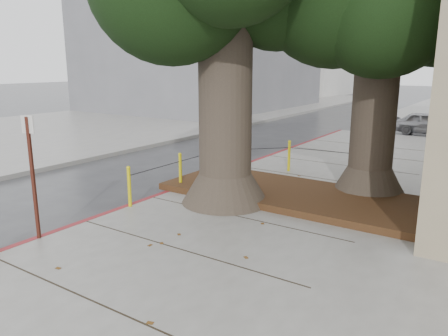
# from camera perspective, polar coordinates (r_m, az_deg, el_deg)

# --- Properties ---
(ground) EXTENTS (140.00, 140.00, 0.00)m
(ground) POSITION_cam_1_polar(r_m,az_deg,el_deg) (8.20, -8.79, -10.51)
(ground) COLOR #28282B
(ground) RESTS_ON ground
(sidewalk_opposite) EXTENTS (14.00, 60.00, 0.15)m
(sidewalk_opposite) POSITION_cam_1_polar(r_m,az_deg,el_deg) (24.82, -17.06, 5.33)
(sidewalk_opposite) COLOR slate
(sidewalk_opposite) RESTS_ON ground
(curb_red) EXTENTS (0.14, 26.00, 0.16)m
(curb_red) POSITION_cam_1_polar(r_m,az_deg,el_deg) (11.17, -7.69, -3.51)
(curb_red) COLOR maroon
(curb_red) RESTS_ON ground
(planter_bed) EXTENTS (6.40, 2.60, 0.16)m
(planter_bed) POSITION_cam_1_polar(r_m,az_deg,el_deg) (10.72, 9.11, -3.42)
(planter_bed) COLOR black
(planter_bed) RESTS_ON sidewalk_main
(building_far_grey) EXTENTS (12.00, 16.00, 12.00)m
(building_far_grey) POSITION_cam_1_polar(r_m,az_deg,el_deg) (34.16, -2.42, 17.90)
(building_far_grey) COLOR slate
(building_far_grey) RESTS_ON ground
(building_far_white) EXTENTS (12.00, 18.00, 15.00)m
(building_far_white) POSITION_cam_1_polar(r_m,az_deg,el_deg) (55.26, 10.74, 17.51)
(building_far_white) COLOR silver
(building_far_white) RESTS_ON ground
(bollard_ring) EXTENTS (3.79, 5.39, 0.95)m
(bollard_ring) POSITION_cam_1_polar(r_m,az_deg,el_deg) (11.82, 2.40, 0.50)
(bollard_ring) COLOR #D6C60B
(bollard_ring) RESTS_ON sidewalk_main
(signpost) EXTENTS (0.21, 0.11, 2.28)m
(signpost) POSITION_cam_1_polar(r_m,az_deg,el_deg) (8.55, -23.76, -0.30)
(signpost) COLOR #471911
(signpost) RESTS_ON sidewalk_main
(car_silver) EXTENTS (3.31, 1.56, 1.09)m
(car_silver) POSITION_cam_1_polar(r_m,az_deg,el_deg) (23.11, 25.10, 5.28)
(car_silver) COLOR #9A9A9E
(car_silver) RESTS_ON ground
(car_dark) EXTENTS (1.53, 3.75, 1.09)m
(car_dark) POSITION_cam_1_polar(r_m,az_deg,el_deg) (29.30, 1.98, 7.97)
(car_dark) COLOR black
(car_dark) RESTS_ON ground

